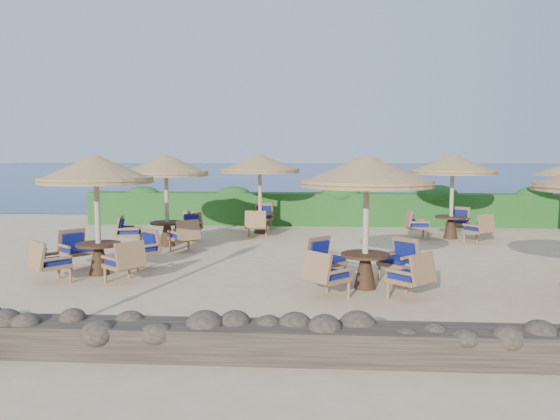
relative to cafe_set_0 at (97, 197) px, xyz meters
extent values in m
plane|color=beige|center=(5.20, 1.52, -1.73)|extent=(120.00, 120.00, 0.00)
plane|color=#0C1E51|center=(5.20, 71.52, -1.73)|extent=(160.00, 160.00, 0.00)
cube|color=#1A4C18|center=(5.20, 8.72, -1.13)|extent=(18.00, 0.90, 1.20)
cube|color=brown|center=(5.20, -4.68, -1.51)|extent=(15.00, 0.65, 0.44)
cylinder|color=#C6B68B|center=(0.00, 0.00, -0.53)|extent=(0.12, 0.12, 2.40)
cone|color=olive|center=(0.00, 0.00, 0.65)|extent=(2.49, 2.49, 0.55)
cylinder|color=olive|center=(0.00, 0.00, 0.37)|extent=(2.44, 2.44, 0.14)
cylinder|color=#3F2716|center=(0.00, 0.00, -1.05)|extent=(0.96, 0.96, 0.06)
cone|color=#3F2716|center=(0.00, 0.00, -1.40)|extent=(0.44, 0.44, 0.64)
cylinder|color=#C6B68B|center=(5.77, -0.86, -0.53)|extent=(0.12, 0.12, 2.40)
cone|color=olive|center=(5.77, -0.86, 0.65)|extent=(2.64, 2.64, 0.55)
cylinder|color=olive|center=(5.77, -0.86, 0.37)|extent=(2.59, 2.59, 0.14)
cylinder|color=#3F2716|center=(5.77, -0.86, -1.05)|extent=(0.96, 0.96, 0.06)
cone|color=#3F2716|center=(5.77, -0.86, -1.40)|extent=(0.44, 0.44, 0.64)
cylinder|color=#C6B68B|center=(0.50, 3.75, -0.53)|extent=(0.12, 0.12, 2.40)
cone|color=olive|center=(0.50, 3.75, 0.65)|extent=(2.45, 2.45, 0.55)
cylinder|color=olive|center=(0.50, 3.75, 0.37)|extent=(2.40, 2.40, 0.14)
cylinder|color=#3F2716|center=(0.50, 3.75, -1.05)|extent=(0.96, 0.96, 0.06)
cone|color=#3F2716|center=(0.50, 3.75, -1.40)|extent=(0.44, 0.44, 0.64)
cylinder|color=#C6B68B|center=(2.92, 6.51, -0.53)|extent=(0.12, 0.12, 2.40)
cone|color=olive|center=(2.92, 6.51, 0.65)|extent=(2.69, 2.69, 0.55)
cylinder|color=olive|center=(2.92, 6.51, 0.37)|extent=(2.64, 2.64, 0.14)
cylinder|color=#3F2716|center=(2.92, 6.51, -1.05)|extent=(0.96, 0.96, 0.06)
cone|color=#3F2716|center=(2.92, 6.51, -1.40)|extent=(0.44, 0.44, 0.64)
cylinder|color=#C6B68B|center=(9.03, 5.74, -0.53)|extent=(0.12, 0.12, 2.40)
cone|color=olive|center=(9.03, 5.74, 0.65)|extent=(2.69, 2.69, 0.55)
cylinder|color=olive|center=(9.03, 5.74, 0.37)|extent=(2.63, 2.63, 0.14)
cylinder|color=#3F2716|center=(9.03, 5.74, -1.05)|extent=(0.96, 0.96, 0.06)
cone|color=#3F2716|center=(9.03, 5.74, -1.40)|extent=(0.44, 0.44, 0.64)
camera|label=1|loc=(4.79, -11.59, 0.96)|focal=35.00mm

